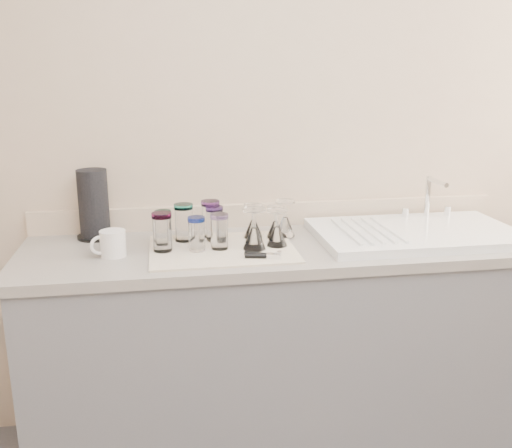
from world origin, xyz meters
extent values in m
cube|color=tan|center=(0.00, 1.50, 1.25)|extent=(3.50, 0.04, 2.50)
cube|color=slate|center=(0.00, 1.20, 0.43)|extent=(2.00, 0.60, 0.86)
cube|color=gray|center=(0.00, 1.20, 0.88)|extent=(2.06, 0.62, 0.04)
cube|color=white|center=(0.55, 1.20, 0.92)|extent=(0.82, 0.50, 0.03)
cylinder|color=silver|center=(0.69, 1.40, 1.03)|extent=(0.02, 0.02, 0.18)
cylinder|color=silver|center=(0.69, 1.32, 1.10)|extent=(0.02, 0.16, 0.02)
cylinder|color=silver|center=(0.59, 1.40, 0.96)|extent=(0.03, 0.03, 0.04)
cylinder|color=silver|center=(0.79, 1.40, 0.96)|extent=(0.03, 0.03, 0.04)
cube|color=silver|center=(-0.25, 1.16, 0.90)|extent=(0.55, 0.42, 0.01)
cylinder|color=white|center=(-0.47, 1.27, 0.96)|extent=(0.06, 0.06, 0.11)
cylinder|color=teal|center=(-0.47, 1.27, 1.03)|extent=(0.06, 0.06, 0.02)
cylinder|color=white|center=(-0.39, 1.28, 0.97)|extent=(0.07, 0.07, 0.13)
cylinder|color=#2ABEAD|center=(-0.39, 1.28, 1.05)|extent=(0.08, 0.08, 0.02)
cylinder|color=white|center=(-0.27, 1.27, 0.97)|extent=(0.07, 0.07, 0.12)
cylinder|color=#5B37A0|center=(-0.27, 1.27, 1.04)|extent=(0.07, 0.07, 0.02)
cylinder|color=white|center=(-0.48, 1.16, 0.97)|extent=(0.07, 0.07, 0.13)
cylinder|color=#E82098|center=(-0.48, 1.16, 1.05)|extent=(0.07, 0.07, 0.02)
cylinder|color=white|center=(-0.35, 1.15, 0.97)|extent=(0.06, 0.06, 0.11)
cylinder|color=#1A32BD|center=(-0.35, 1.15, 1.03)|extent=(0.07, 0.07, 0.02)
cylinder|color=white|center=(-0.26, 1.15, 0.97)|extent=(0.06, 0.06, 0.12)
cylinder|color=#9A83D2|center=(-0.26, 1.15, 1.04)|extent=(0.07, 0.07, 0.02)
cylinder|color=white|center=(-0.28, 1.32, 0.97)|extent=(0.07, 0.07, 0.13)
cylinder|color=purple|center=(-0.28, 1.32, 1.05)|extent=(0.08, 0.08, 0.02)
cone|color=white|center=(-0.11, 1.28, 0.94)|extent=(0.08, 0.08, 0.07)
cylinder|color=white|center=(-0.11, 1.28, 1.01)|extent=(0.01, 0.01, 0.06)
cylinder|color=white|center=(-0.11, 1.28, 1.04)|extent=(0.08, 0.08, 0.01)
cone|color=white|center=(-0.02, 1.27, 0.94)|extent=(0.07, 0.07, 0.07)
cylinder|color=white|center=(-0.02, 1.27, 1.00)|extent=(0.01, 0.01, 0.05)
cylinder|color=white|center=(-0.02, 1.27, 1.03)|extent=(0.07, 0.07, 0.01)
cone|color=white|center=(-0.13, 1.13, 0.95)|extent=(0.09, 0.09, 0.08)
cylinder|color=white|center=(-0.13, 1.13, 1.02)|extent=(0.01, 0.01, 0.07)
cylinder|color=white|center=(-0.13, 1.13, 1.06)|extent=(0.09, 0.09, 0.01)
cone|color=white|center=(-0.04, 1.16, 0.95)|extent=(0.08, 0.08, 0.07)
cylinder|color=white|center=(-0.04, 1.16, 1.01)|extent=(0.01, 0.01, 0.06)
cylinder|color=white|center=(-0.04, 1.16, 1.05)|extent=(0.08, 0.08, 0.01)
cone|color=white|center=(0.02, 1.29, 0.95)|extent=(0.08, 0.08, 0.08)
cylinder|color=white|center=(0.02, 1.29, 1.02)|extent=(0.01, 0.01, 0.06)
cylinder|color=white|center=(0.02, 1.29, 1.05)|extent=(0.08, 0.08, 0.01)
cube|color=silver|center=(-0.08, 1.01, 0.92)|extent=(0.06, 0.04, 0.02)
cylinder|color=black|center=(-0.14, 1.02, 0.92)|extent=(0.10, 0.04, 0.02)
cylinder|color=black|center=(-0.14, 1.03, 0.92)|extent=(0.10, 0.06, 0.02)
cylinder|color=white|center=(-0.66, 1.15, 0.95)|extent=(0.12, 0.12, 0.10)
torus|color=white|center=(-0.70, 1.14, 0.95)|extent=(0.07, 0.04, 0.07)
cylinder|color=black|center=(-0.75, 1.41, 0.91)|extent=(0.15, 0.15, 0.01)
cylinder|color=black|center=(-0.75, 1.41, 1.05)|extent=(0.12, 0.12, 0.27)
camera|label=1|loc=(-0.47, -0.91, 1.57)|focal=40.00mm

